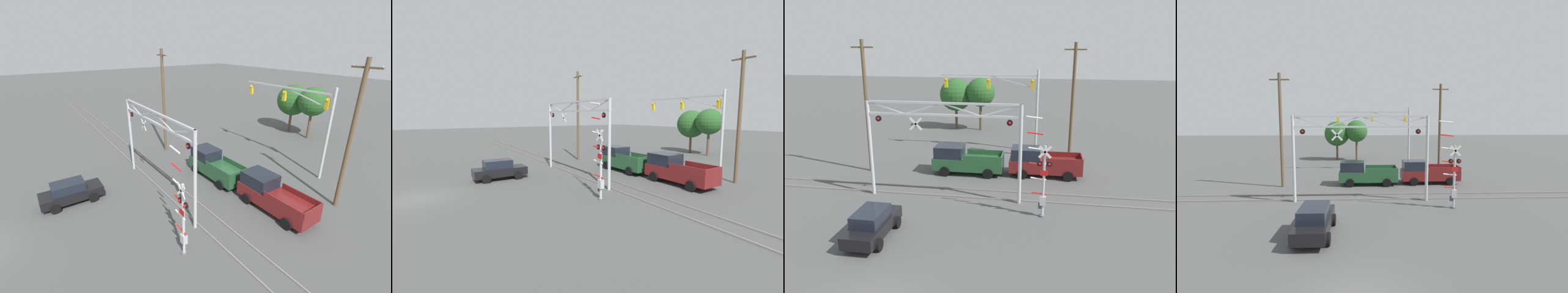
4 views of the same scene
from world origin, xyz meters
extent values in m
plane|color=#4C4C4C|center=(0.00, 0.00, 0.00)|extent=(200.00, 200.00, 0.00)
cube|color=gray|center=(0.00, 12.02, 0.05)|extent=(80.00, 0.08, 0.10)
cube|color=gray|center=(0.00, 13.46, 0.05)|extent=(80.00, 0.08, 0.10)
cylinder|color=#B7BABF|center=(-5.08, 11.74, 3.31)|extent=(0.23, 0.23, 6.61)
cylinder|color=#B7BABF|center=(5.08, 11.74, 3.31)|extent=(0.23, 0.23, 6.61)
cube|color=#B7BABF|center=(0.00, 11.74, 5.76)|extent=(10.39, 0.14, 0.14)
cube|color=#B7BABF|center=(0.00, 11.74, 6.54)|extent=(10.39, 0.14, 0.14)
cube|color=#B7BABF|center=(-3.81, 11.74, 6.15)|extent=(2.56, 0.08, 0.85)
cube|color=#B7BABF|center=(-1.27, 11.74, 6.15)|extent=(2.56, 0.08, 0.85)
cube|color=#B7BABF|center=(1.27, 11.74, 6.15)|extent=(2.56, 0.08, 0.85)
cube|color=#B7BABF|center=(3.81, 11.74, 6.15)|extent=(2.56, 0.08, 0.85)
cylinder|color=black|center=(-4.36, 11.74, 5.40)|extent=(0.38, 0.10, 0.38)
sphere|color=red|center=(-4.36, 11.67, 5.40)|extent=(0.18, 0.18, 0.18)
cylinder|color=#B7BABF|center=(-4.36, 11.74, 5.64)|extent=(0.04, 0.04, 0.10)
cylinder|color=black|center=(4.36, 11.74, 5.40)|extent=(0.38, 0.10, 0.38)
sphere|color=red|center=(4.36, 11.67, 5.40)|extent=(0.18, 0.18, 0.18)
cylinder|color=#B7BABF|center=(4.36, 11.74, 5.64)|extent=(0.04, 0.04, 0.10)
cube|color=white|center=(-1.78, 11.64, 5.14)|extent=(0.88, 0.03, 0.88)
cube|color=white|center=(-1.78, 11.64, 5.14)|extent=(0.88, 0.03, 0.88)
cylinder|color=black|center=(-1.78, 11.62, 5.14)|extent=(0.04, 0.04, 0.02)
cylinder|color=#B7BABF|center=(6.61, 9.94, 2.25)|extent=(0.16, 0.16, 4.49)
cylinder|color=#59595B|center=(6.61, 9.94, 0.05)|extent=(0.35, 0.35, 0.10)
cube|color=white|center=(6.61, 9.83, 4.14)|extent=(0.78, 0.03, 0.78)
cube|color=white|center=(6.61, 9.83, 4.14)|extent=(0.78, 0.03, 0.78)
cylinder|color=black|center=(6.61, 9.80, 4.14)|extent=(0.04, 0.04, 0.02)
cylinder|color=black|center=(6.33, 9.94, 3.39)|extent=(0.32, 0.09, 0.32)
sphere|color=red|center=(6.33, 9.88, 3.39)|extent=(0.16, 0.16, 0.16)
cylinder|color=black|center=(6.89, 9.94, 3.39)|extent=(0.32, 0.09, 0.32)
sphere|color=red|center=(6.89, 9.88, 3.39)|extent=(0.16, 0.16, 0.16)
cube|color=#B7BABF|center=(6.61, 9.94, 3.39)|extent=(0.64, 0.06, 0.06)
cube|color=red|center=(6.61, 9.84, 2.84)|extent=(0.44, 0.02, 0.32)
cube|color=#B2B2B7|center=(6.61, 9.94, 1.05)|extent=(0.36, 0.28, 0.56)
cylinder|color=red|center=(6.38, 9.94, 1.51)|extent=(0.94, 0.09, 0.18)
cylinder|color=white|center=(6.29, 9.94, 2.44)|extent=(0.94, 0.09, 0.18)
cylinder|color=red|center=(6.19, 9.94, 3.37)|extent=(0.94, 0.09, 0.18)
cylinder|color=white|center=(6.10, 9.94, 4.29)|extent=(0.94, 0.09, 0.18)
cylinder|color=red|center=(6.01, 9.94, 5.22)|extent=(0.94, 0.09, 0.18)
cylinder|color=white|center=(5.92, 9.94, 6.15)|extent=(0.94, 0.09, 0.18)
cube|color=#3F3F42|center=(6.46, 9.94, 0.70)|extent=(0.24, 0.12, 0.36)
cylinder|color=#B7BABF|center=(5.88, 24.41, 3.92)|extent=(0.24, 0.24, 7.85)
cube|color=#B7BABF|center=(1.24, 24.41, 7.25)|extent=(9.29, 0.14, 0.14)
cube|color=#B7BABF|center=(3.56, 24.41, 6.65)|extent=(4.66, 0.08, 1.28)
cylinder|color=#B7BABF|center=(-2.91, 24.41, 7.10)|extent=(0.04, 0.04, 0.30)
cube|color=gold|center=(-2.91, 24.41, 6.49)|extent=(0.30, 0.26, 0.92)
sphere|color=yellow|center=(-2.91, 24.24, 6.82)|extent=(0.18, 0.18, 0.18)
cylinder|color=#B7BABF|center=(1.24, 24.41, 7.10)|extent=(0.04, 0.04, 0.30)
cube|color=gold|center=(1.24, 24.41, 6.49)|extent=(0.30, 0.26, 0.92)
sphere|color=yellow|center=(1.24, 24.24, 6.82)|extent=(0.18, 0.18, 0.18)
cylinder|color=#B7BABF|center=(5.38, 24.41, 7.10)|extent=(0.04, 0.04, 0.30)
cube|color=gold|center=(5.38, 24.41, 6.49)|extent=(0.30, 0.26, 0.92)
sphere|color=yellow|center=(5.38, 24.24, 6.82)|extent=(0.18, 0.18, 0.18)
cube|color=#23512D|center=(0.67, 17.03, 0.87)|extent=(5.59, 2.02, 0.95)
cube|color=black|center=(-0.86, 17.03, 1.81)|extent=(2.23, 1.86, 0.92)
cube|color=#23512D|center=(1.88, 16.06, 1.55)|extent=(2.96, 0.08, 0.41)
cube|color=#23512D|center=(1.88, 18.01, 1.55)|extent=(2.96, 0.08, 0.41)
cube|color=#23512D|center=(3.41, 17.03, 1.55)|extent=(0.10, 1.94, 0.41)
cylinder|color=black|center=(-1.07, 16.01, 0.40)|extent=(0.80, 0.24, 0.80)
cylinder|color=black|center=(-1.07, 18.06, 0.40)|extent=(0.80, 0.24, 0.80)
cylinder|color=black|center=(2.40, 16.01, 0.40)|extent=(0.80, 0.24, 0.80)
cylinder|color=black|center=(2.40, 18.06, 0.40)|extent=(0.80, 0.24, 0.80)
cube|color=maroon|center=(6.78, 17.39, 0.87)|extent=(5.63, 2.02, 0.95)
cube|color=black|center=(5.24, 17.39, 1.81)|extent=(2.25, 1.86, 0.92)
cube|color=maroon|center=(8.01, 16.42, 1.55)|extent=(2.99, 0.08, 0.41)
cube|color=maroon|center=(8.01, 18.36, 1.55)|extent=(2.99, 0.08, 0.41)
cube|color=maroon|center=(9.55, 17.39, 1.55)|extent=(0.10, 1.94, 0.41)
cylinder|color=black|center=(5.04, 16.36, 0.40)|extent=(0.80, 0.24, 0.80)
cylinder|color=black|center=(5.04, 18.41, 0.40)|extent=(0.80, 0.24, 0.80)
cylinder|color=black|center=(8.53, 16.36, 0.40)|extent=(0.80, 0.24, 0.80)
cylinder|color=black|center=(8.53, 18.41, 0.40)|extent=(0.80, 0.24, 0.80)
cube|color=black|center=(-2.47, 5.88, 0.67)|extent=(1.70, 4.29, 0.66)
cube|color=black|center=(-2.47, 5.71, 1.34)|extent=(1.44, 2.23, 0.67)
cylinder|color=black|center=(-3.33, 7.16, 0.34)|extent=(0.24, 0.68, 0.68)
cylinder|color=black|center=(-1.61, 7.16, 0.34)|extent=(0.24, 0.68, 0.68)
cylinder|color=black|center=(-3.33, 4.59, 0.34)|extent=(0.24, 0.68, 0.68)
cylinder|color=black|center=(-1.61, 4.59, 0.34)|extent=(0.24, 0.68, 0.68)
cylinder|color=brown|center=(-7.40, 16.40, 5.26)|extent=(0.28, 0.28, 10.52)
cube|color=brown|center=(-7.40, 16.40, 9.92)|extent=(1.80, 0.12, 0.12)
cylinder|color=silver|center=(-8.22, 16.40, 10.02)|extent=(0.08, 0.08, 0.12)
cylinder|color=silver|center=(-6.58, 16.40, 10.02)|extent=(0.08, 0.08, 0.12)
cylinder|color=brown|center=(8.90, 21.53, 5.15)|extent=(0.28, 0.28, 10.30)
cube|color=brown|center=(8.90, 21.53, 9.70)|extent=(1.80, 0.12, 0.12)
cylinder|color=silver|center=(8.08, 21.53, 9.80)|extent=(0.08, 0.08, 0.12)
cylinder|color=silver|center=(9.72, 21.53, 9.80)|extent=(0.08, 0.08, 0.12)
cylinder|color=brown|center=(-3.95, 33.20, 1.39)|extent=(0.32, 0.32, 2.78)
sphere|color=#265623|center=(-3.95, 33.20, 4.15)|extent=(3.90, 3.90, 3.90)
cylinder|color=brown|center=(-0.86, 32.71, 1.68)|extent=(0.32, 0.32, 3.37)
sphere|color=#265623|center=(-0.86, 32.71, 4.56)|extent=(3.40, 3.40, 3.40)
camera|label=1|loc=(16.37, 3.98, 11.14)|focal=24.00mm
camera|label=2|loc=(19.88, 0.57, 5.40)|focal=24.00mm
camera|label=3|loc=(6.27, -11.70, 10.35)|focal=35.00mm
camera|label=4|loc=(0.19, -7.98, 6.27)|focal=24.00mm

